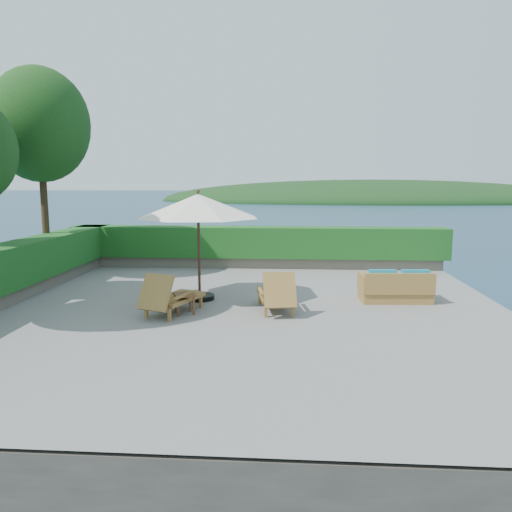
# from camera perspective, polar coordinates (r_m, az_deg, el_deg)

# --- Properties ---
(ground) EXTENTS (12.00, 12.00, 0.00)m
(ground) POSITION_cam_1_polar(r_m,az_deg,el_deg) (11.22, -1.82, -6.15)
(ground) COLOR slate
(ground) RESTS_ON ground
(foundation) EXTENTS (12.00, 12.00, 3.00)m
(foundation) POSITION_cam_1_polar(r_m,az_deg,el_deg) (11.71, -1.78, -13.51)
(foundation) COLOR #534B42
(foundation) RESTS_ON ocean
(ocean) EXTENTS (600.00, 600.00, 0.00)m
(ocean) POSITION_cam_1_polar(r_m,az_deg,el_deg) (12.33, -1.75, -19.77)
(ocean) COLOR #152F44
(ocean) RESTS_ON ground
(offshore_island) EXTENTS (126.00, 57.60, 12.60)m
(offshore_island) POSITION_cam_1_polar(r_m,az_deg,el_deg) (152.79, 13.04, 6.16)
(offshore_island) COLOR #183213
(offshore_island) RESTS_ON ocean
(planter_wall_far) EXTENTS (12.00, 0.60, 0.36)m
(planter_wall_far) POSITION_cam_1_polar(r_m,az_deg,el_deg) (16.65, 0.11, -0.66)
(planter_wall_far) COLOR slate
(planter_wall_far) RESTS_ON ground
(hedge_far) EXTENTS (12.40, 0.90, 1.00)m
(hedge_far) POSITION_cam_1_polar(r_m,az_deg,el_deg) (16.55, 0.11, 1.63)
(hedge_far) COLOR #164C15
(hedge_far) RESTS_ON planter_wall_far
(tree_far) EXTENTS (2.80, 2.80, 6.03)m
(tree_far) POSITION_cam_1_polar(r_m,az_deg,el_deg) (15.77, -23.52, 13.53)
(tree_far) COLOR #3D2817
(tree_far) RESTS_ON ground
(patio_umbrella) EXTENTS (3.59, 3.59, 2.65)m
(patio_umbrella) POSITION_cam_1_polar(r_m,az_deg,el_deg) (11.94, -6.63, 5.59)
(patio_umbrella) COLOR black
(patio_umbrella) RESTS_ON ground
(lounge_left) EXTENTS (1.22, 1.79, 0.95)m
(lounge_left) POSITION_cam_1_polar(r_m,az_deg,el_deg) (10.88, -9.77, -4.58)
(lounge_left) COLOR olive
(lounge_left) RESTS_ON ground
(lounge_right) EXTENTS (0.94, 1.74, 0.95)m
(lounge_right) POSITION_cam_1_polar(r_m,az_deg,el_deg) (11.00, 2.34, -4.32)
(lounge_right) COLOR olive
(lounge_right) RESTS_ON ground
(side_table) EXTENTS (0.56, 0.56, 0.45)m
(side_table) POSITION_cam_1_polar(r_m,az_deg,el_deg) (10.89, -8.19, -4.67)
(side_table) COLOR brown
(side_table) RESTS_ON ground
(wicker_loveseat) EXTENTS (1.71, 0.95, 0.81)m
(wicker_loveseat) POSITION_cam_1_polar(r_m,az_deg,el_deg) (12.35, 15.67, -3.60)
(wicker_loveseat) COLOR olive
(wicker_loveseat) RESTS_ON ground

